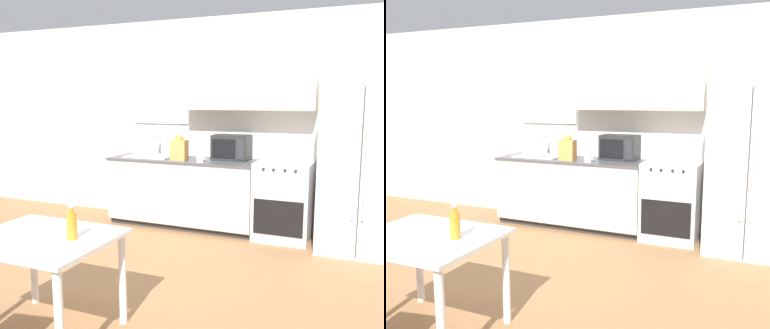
# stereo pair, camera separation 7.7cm
# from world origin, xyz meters

# --- Properties ---
(ground_plane) EXTENTS (12.00, 12.00, 0.00)m
(ground_plane) POSITION_xyz_m (0.00, 0.00, 0.00)
(ground_plane) COLOR #9E7047
(wall_back) EXTENTS (12.00, 0.38, 2.70)m
(wall_back) POSITION_xyz_m (0.06, 2.24, 1.42)
(wall_back) COLOR silver
(wall_back) RESTS_ON ground_plane
(kitchen_counter) EXTENTS (1.96, 0.65, 0.89)m
(kitchen_counter) POSITION_xyz_m (-0.31, 1.92, 0.45)
(kitchen_counter) COLOR #333333
(kitchen_counter) RESTS_ON ground_plane
(oven_range) EXTENTS (0.64, 0.64, 0.93)m
(oven_range) POSITION_xyz_m (1.00, 1.92, 0.46)
(oven_range) COLOR white
(oven_range) RESTS_ON ground_plane
(refrigerator) EXTENTS (0.85, 0.82, 1.81)m
(refrigerator) POSITION_xyz_m (1.84, 1.84, 0.90)
(refrigerator) COLOR white
(refrigerator) RESTS_ON ground_plane
(kitchen_sink) EXTENTS (0.62, 0.45, 0.28)m
(kitchen_sink) POSITION_xyz_m (-0.78, 1.93, 0.91)
(kitchen_sink) COLOR #B7BABC
(kitchen_sink) RESTS_ON kitchen_counter
(microwave) EXTENTS (0.46, 0.31, 0.32)m
(microwave) POSITION_xyz_m (0.29, 2.05, 1.05)
(microwave) COLOR #282828
(microwave) RESTS_ON kitchen_counter
(coffee_mug) EXTENTS (0.13, 0.09, 0.09)m
(coffee_mug) POSITION_xyz_m (0.00, 1.72, 0.94)
(coffee_mug) COLOR white
(coffee_mug) RESTS_ON kitchen_counter
(grocery_bag_0) EXTENTS (0.20, 0.18, 0.33)m
(grocery_bag_0) POSITION_xyz_m (-0.30, 1.77, 1.04)
(grocery_bag_0) COLOR #DB994C
(grocery_bag_0) RESTS_ON kitchen_counter
(dining_table) EXTENTS (0.96, 0.81, 0.72)m
(dining_table) POSITION_xyz_m (-0.13, -0.88, 0.61)
(dining_table) COLOR white
(dining_table) RESTS_ON ground_plane
(drink_bottle) EXTENTS (0.07, 0.07, 0.24)m
(drink_bottle) POSITION_xyz_m (0.11, -0.86, 0.83)
(drink_bottle) COLOR orange
(drink_bottle) RESTS_ON dining_table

